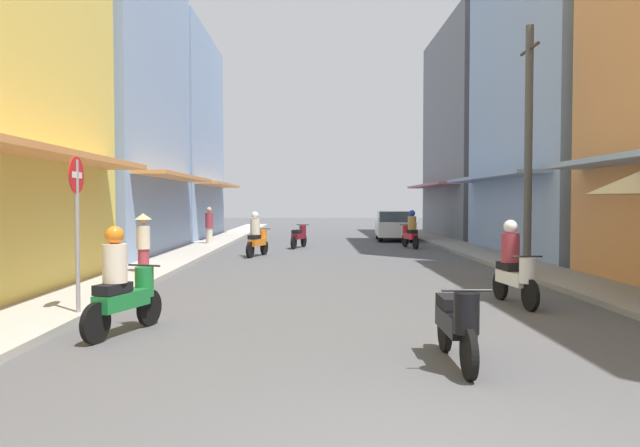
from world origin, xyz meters
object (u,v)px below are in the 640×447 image
Objects in this scene: motorbike_black at (457,323)px; motorbike_white at (514,267)px; pedestrian_foreground at (209,227)px; street_sign_no_entry at (77,214)px; motorbike_orange at (257,236)px; pedestrian_midway at (143,241)px; motorbike_red at (410,231)px; motorbike_green at (123,286)px; utility_pole at (528,149)px; motorbike_maroon at (299,236)px; parked_car at (394,226)px.

motorbike_white reaches higher than motorbike_black.
street_sign_no_entry is at bearing -87.69° from pedestrian_foreground.
pedestrian_midway is at bearing -113.16° from motorbike_orange.
motorbike_red is 1.10× the size of pedestrian_midway.
street_sign_no_entry is (-1.08, 1.13, 1.01)m from motorbike_green.
motorbike_black is 9.60m from utility_pole.
pedestrian_midway reaches higher than motorbike_orange.
parked_car reaches higher than motorbike_maroon.
motorbike_white is at bearing -61.20° from pedestrian_foreground.
motorbike_white is 9.19m from pedestrian_midway.
street_sign_no_entry is (-1.87, -11.24, 1.01)m from motorbike_orange.
pedestrian_foreground reaches higher than motorbike_black.
motorbike_black is at bearing -97.50° from motorbike_red.
utility_pole is at bearing -37.46° from motorbike_orange.
pedestrian_midway is at bearing 95.27° from street_sign_no_entry.
motorbike_black is 1.04× the size of motorbike_green.
motorbike_orange is at bearing -109.72° from motorbike_maroon.
street_sign_no_entry reaches higher than motorbike_maroon.
pedestrian_midway is (-8.09, 4.35, 0.21)m from motorbike_white.
pedestrian_foreground is at bearing 171.32° from motorbike_red.
street_sign_no_entry is (-7.56, -1.30, 1.01)m from motorbike_white.
motorbike_orange is 7.04m from motorbike_red.
pedestrian_midway reaches higher than motorbike_red.
motorbike_green is 6.92m from motorbike_white.
motorbike_red reaches higher than motorbike_maroon.
pedestrian_foreground is at bearing -156.51° from parked_car.
street_sign_no_entry is (-7.87, -19.95, 0.98)m from parked_car.
pedestrian_midway is 0.25× the size of utility_pole.
utility_pole is (8.24, 6.67, 2.57)m from motorbike_green.
motorbike_green reaches higher than parked_car.
pedestrian_midway reaches higher than motorbike_green.
utility_pole is at bearing 30.69° from street_sign_no_entry.
pedestrian_midway is at bearing 103.32° from motorbike_green.
motorbike_black is at bearing -114.50° from utility_pole.
motorbike_red reaches higher than motorbike_black.
motorbike_orange is 0.42× the size of parked_car.
motorbike_maroon is 4.09m from pedestrian_foreground.
pedestrian_midway is at bearing 179.32° from utility_pole.
motorbike_black and motorbike_maroon have the same top height.
motorbike_maroon is (1.39, 3.88, -0.20)m from motorbike_orange.
motorbike_red is 1.06× the size of pedestrian_foreground.
motorbike_maroon is 0.97× the size of motorbike_white.
motorbike_white is at bearing -91.21° from motorbike_red.
pedestrian_midway is at bearing -89.28° from pedestrian_foreground.
motorbike_orange is at bearing -124.55° from parked_car.
motorbike_maroon is 11.67m from utility_pole.
motorbike_green is 1.00× the size of motorbike_orange.
street_sign_no_entry is (-7.85, -14.95, 1.01)m from motorbike_red.
motorbike_green is at bearing -107.84° from parked_car.
parked_car is 16.58m from pedestrian_midway.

